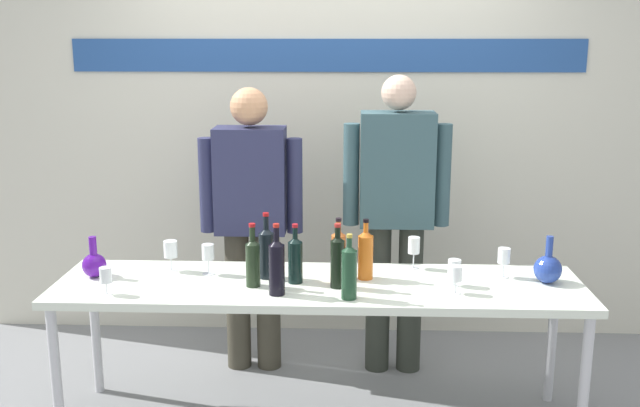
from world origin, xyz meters
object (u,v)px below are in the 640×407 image
(wine_glass_left_2, at_px, (106,276))
(wine_bottle_6, at_px, (266,251))
(wine_bottle_1, at_px, (295,258))
(wine_bottle_0, at_px, (277,265))
(wine_bottle_4, at_px, (338,253))
(wine_bottle_3, at_px, (253,260))
(wine_glass_right_1, at_px, (504,257))
(wine_bottle_2, at_px, (366,253))
(wine_glass_left_0, at_px, (208,253))
(decanter_blue_right, at_px, (548,268))
(presenter_right, at_px, (396,207))
(wine_bottle_5, at_px, (349,271))
(display_table, at_px, (319,293))
(presenter_left, at_px, (251,213))
(wine_bottle_7, at_px, (338,260))
(wine_glass_right_2, at_px, (454,268))
(decanter_blue_left, at_px, (94,264))
(wine_glass_left_1, at_px, (170,250))
(wine_glass_right_3, at_px, (456,274))
(wine_glass_right_0, at_px, (414,246))

(wine_glass_left_2, bearing_deg, wine_bottle_6, 20.55)
(wine_bottle_1, height_order, wine_bottle_6, wine_bottle_6)
(wine_bottle_0, xyz_separation_m, wine_bottle_4, (0.28, 0.24, -0.01))
(wine_bottle_3, relative_size, wine_glass_right_1, 2.07)
(wine_bottle_2, bearing_deg, wine_bottle_6, -179.31)
(wine_bottle_2, bearing_deg, wine_glass_left_0, 177.40)
(decanter_blue_right, relative_size, presenter_right, 0.14)
(wine_bottle_3, height_order, wine_bottle_5, wine_bottle_3)
(wine_bottle_0, height_order, wine_bottle_2, wine_bottle_0)
(display_table, bearing_deg, wine_bottle_3, -169.06)
(presenter_left, xyz_separation_m, wine_bottle_1, (0.30, -0.62, -0.07))
(presenter_left, relative_size, wine_glass_right_1, 10.93)
(display_table, xyz_separation_m, wine_bottle_7, (0.09, -0.06, 0.19))
(wine_bottle_2, height_order, wine_glass_right_1, wine_bottle_2)
(wine_glass_left_0, relative_size, wine_glass_right_2, 1.19)
(presenter_right, bearing_deg, wine_bottle_2, -108.29)
(display_table, bearing_deg, presenter_right, 56.63)
(wine_bottle_7, bearing_deg, wine_bottle_3, 179.96)
(wine_bottle_3, height_order, wine_bottle_4, wine_bottle_3)
(decanter_blue_left, bearing_deg, wine_bottle_3, -7.45)
(wine_bottle_5, bearing_deg, wine_glass_right_2, 20.90)
(display_table, bearing_deg, wine_bottle_6, 165.86)
(display_table, height_order, presenter_right, presenter_right)
(presenter_right, xyz_separation_m, wine_bottle_7, (-0.32, -0.68, -0.10))
(wine_bottle_6, bearing_deg, presenter_right, 39.62)
(presenter_left, distance_m, wine_glass_left_1, 0.59)
(wine_glass_left_0, bearing_deg, presenter_right, 27.89)
(wine_glass_right_3, bearing_deg, display_table, 168.92)
(presenter_left, bearing_deg, display_table, -56.63)
(presenter_left, relative_size, wine_glass_left_0, 10.53)
(wine_bottle_2, bearing_deg, wine_bottle_4, -178.85)
(wine_glass_left_2, bearing_deg, presenter_right, 30.70)
(wine_bottle_7, bearing_deg, wine_bottle_4, 89.03)
(wine_bottle_6, bearing_deg, wine_bottle_2, 0.69)
(wine_glass_left_2, distance_m, wine_glass_right_0, 1.53)
(wine_bottle_7, height_order, wine_glass_right_0, wine_bottle_7)
(presenter_right, relative_size, wine_bottle_7, 5.45)
(wine_bottle_3, distance_m, wine_bottle_6, 0.14)
(wine_bottle_4, distance_m, wine_glass_right_0, 0.43)
(wine_bottle_5, bearing_deg, wine_glass_right_1, 23.23)
(display_table, distance_m, presenter_left, 0.79)
(decanter_blue_left, bearing_deg, display_table, -2.31)
(wine_bottle_0, distance_m, wine_bottle_5, 0.34)
(wine_bottle_4, xyz_separation_m, wine_glass_left_2, (-1.08, -0.27, -0.04))
(presenter_left, relative_size, wine_glass_left_1, 10.33)
(wine_bottle_4, bearing_deg, wine_bottle_7, -90.97)
(display_table, height_order, decanter_blue_right, decanter_blue_right)
(wine_bottle_6, distance_m, wine_glass_right_1, 1.18)
(decanter_blue_left, relative_size, presenter_left, 0.13)
(presenter_left, xyz_separation_m, wine_bottle_4, (0.50, -0.55, -0.06))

